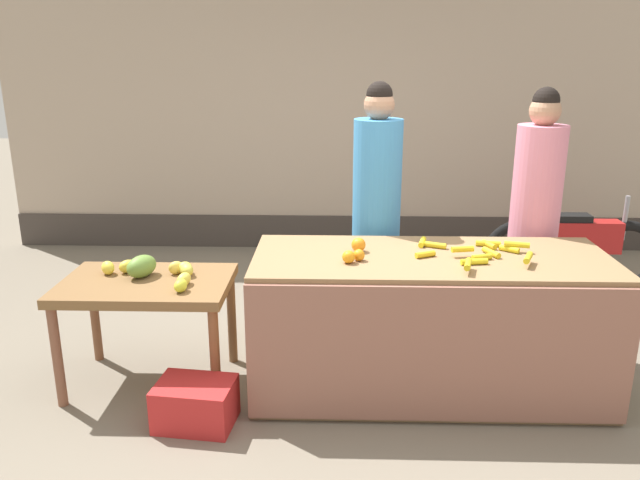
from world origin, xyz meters
The scene contains 12 objects.
ground_plane centered at (0.00, 0.00, 0.00)m, with size 24.00×24.00×0.00m, color #756B5B.
market_wall_back centered at (0.00, 3.10, 1.49)m, with size 7.32×0.23×3.04m.
fruit_stall_counter centered at (0.46, -0.01, 0.44)m, with size 2.17×0.88×0.89m.
side_table_wooden centered at (-1.31, 0.00, 0.62)m, with size 1.05×0.70×0.71m.
banana_bunch_pile centered at (0.74, 0.02, 0.91)m, with size 0.72×0.67×0.07m.
orange_pile centered at (0.00, -0.04, 0.93)m, with size 0.15×0.31×0.09m.
mango_papaya_pile centered at (-1.28, 0.06, 0.76)m, with size 0.65×0.46×0.14m.
vendor_woman_blue_shirt centered at (0.16, 0.68, 0.96)m, with size 0.34×0.34×1.89m.
vendor_woman_pink_shirt centered at (1.27, 0.67, 0.94)m, with size 0.34×0.34×1.86m.
parked_motorcycle centered at (2.00, 1.77, 0.40)m, with size 1.60×0.18×0.88m.
produce_crate centered at (-0.92, -0.48, 0.13)m, with size 0.44×0.32×0.26m, color red.
produce_sack centered at (-0.53, 0.72, 0.30)m, with size 0.36×0.30×0.60m, color tan.
Camera 1 is at (-0.11, -3.62, 2.07)m, focal length 34.96 mm.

